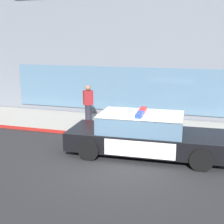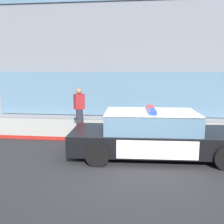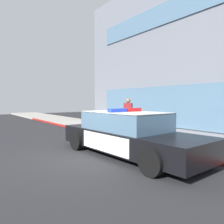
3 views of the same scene
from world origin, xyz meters
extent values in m
plane|color=#262628|center=(0.00, 0.00, 0.00)|extent=(48.00, 48.00, 0.00)
cube|color=#A39E93|center=(0.00, 3.97, 0.07)|extent=(48.00, 3.12, 0.15)
cube|color=maroon|center=(0.00, 2.40, 0.08)|extent=(28.80, 0.04, 0.14)
cube|color=slate|center=(-0.29, 5.55, 1.45)|extent=(13.14, 0.08, 2.10)
cube|color=black|center=(0.71, 1.14, 0.50)|extent=(5.27, 2.08, 0.60)
cube|color=silver|center=(2.38, 1.22, 0.67)|extent=(1.85, 1.90, 0.05)
cube|color=silver|center=(-1.10, 1.06, 0.67)|extent=(1.53, 1.88, 0.05)
cube|color=silver|center=(0.57, 2.08, 0.50)|extent=(2.18, 0.13, 0.51)
cube|color=silver|center=(0.65, 0.20, 0.50)|extent=(2.18, 0.13, 0.51)
cube|color=yellow|center=(0.57, 2.09, 0.50)|extent=(0.22, 0.02, 0.26)
cube|color=slate|center=(0.51, 1.13, 1.07)|extent=(2.77, 1.79, 0.60)
cube|color=silver|center=(0.51, 1.13, 1.36)|extent=(2.77, 1.79, 0.04)
cube|color=red|center=(0.49, 1.47, 1.44)|extent=(0.23, 0.64, 0.11)
cube|color=blue|center=(0.52, 0.80, 1.44)|extent=(0.23, 0.64, 0.11)
cylinder|color=black|center=(2.39, 2.15, 0.34)|extent=(0.69, 0.25, 0.68)
cylinder|color=black|center=(2.47, 0.29, 0.34)|extent=(0.69, 0.25, 0.68)
cylinder|color=black|center=(-1.04, 2.00, 0.34)|extent=(0.69, 0.25, 0.68)
cylinder|color=black|center=(-0.96, 0.14, 0.34)|extent=(0.69, 0.25, 0.68)
cylinder|color=#4C994C|center=(-1.08, 2.97, 0.20)|extent=(0.28, 0.28, 0.10)
cylinder|color=#4C994C|center=(-1.08, 2.97, 0.47)|extent=(0.19, 0.19, 0.45)
sphere|color=#4C994C|center=(-1.08, 2.97, 0.77)|extent=(0.22, 0.22, 0.22)
cylinder|color=#333338|center=(-1.08, 2.97, 0.84)|extent=(0.06, 0.06, 0.05)
cylinder|color=#333338|center=(-1.08, 2.82, 0.50)|extent=(0.09, 0.10, 0.09)
cylinder|color=#333338|center=(-1.08, 3.11, 0.50)|extent=(0.09, 0.10, 0.09)
cylinder|color=#333338|center=(-0.93, 2.97, 0.46)|extent=(0.10, 0.12, 0.12)
cylinder|color=#23232D|center=(-2.33, 3.67, 0.57)|extent=(0.28, 0.28, 0.85)
cube|color=maroon|center=(-2.33, 3.67, 1.31)|extent=(0.48, 0.44, 0.62)
sphere|color=#8C664C|center=(-2.33, 3.67, 1.74)|extent=(0.24, 0.24, 0.24)
camera|label=1|loc=(2.35, -8.34, 3.73)|focal=48.59mm
camera|label=2|loc=(0.16, -6.18, 2.64)|focal=39.42mm
camera|label=3|loc=(5.84, -3.28, 1.74)|focal=34.38mm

